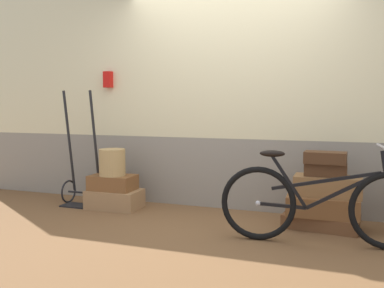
# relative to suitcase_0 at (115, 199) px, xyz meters

# --- Properties ---
(ground) EXTENTS (9.63, 5.20, 0.06)m
(ground) POSITION_rel_suitcase_0_xyz_m (1.30, -0.33, -0.14)
(ground) COLOR brown
(station_building) EXTENTS (7.63, 0.74, 2.83)m
(station_building) POSITION_rel_suitcase_0_xyz_m (1.31, 0.52, 1.29)
(station_building) COLOR gray
(station_building) RESTS_ON ground
(suitcase_0) EXTENTS (0.62, 0.41, 0.22)m
(suitcase_0) POSITION_rel_suitcase_0_xyz_m (0.00, 0.00, 0.00)
(suitcase_0) COLOR #9E754C
(suitcase_0) RESTS_ON ground
(suitcase_1) EXTENTS (0.52, 0.34, 0.17)m
(suitcase_1) POSITION_rel_suitcase_0_xyz_m (-0.02, 0.00, 0.19)
(suitcase_1) COLOR brown
(suitcase_1) RESTS_ON suitcase_0
(suitcase_2) EXTENTS (0.74, 0.44, 0.13)m
(suitcase_2) POSITION_rel_suitcase_0_xyz_m (2.32, -0.01, -0.04)
(suitcase_2) COLOR brown
(suitcase_2) RESTS_ON ground
(suitcase_3) EXTENTS (0.69, 0.37, 0.19)m
(suitcase_3) POSITION_rel_suitcase_0_xyz_m (2.33, -0.04, 0.12)
(suitcase_3) COLOR brown
(suitcase_3) RESTS_ON suitcase_2
(suitcase_4) EXTENTS (0.63, 0.30, 0.20)m
(suitcase_4) POSITION_rel_suitcase_0_xyz_m (2.37, -0.01, 0.31)
(suitcase_4) COLOR olive
(suitcase_4) RESTS_ON suitcase_3
(suitcase_5) EXTENTS (0.40, 0.21, 0.13)m
(suitcase_5) POSITION_rel_suitcase_0_xyz_m (2.35, -0.01, 0.47)
(suitcase_5) COLOR #4C2D19
(suitcase_5) RESTS_ON suitcase_4
(suitcase_6) EXTENTS (0.40, 0.23, 0.11)m
(suitcase_6) POSITION_rel_suitcase_0_xyz_m (2.34, -0.04, 0.59)
(suitcase_6) COLOR #4C2D19
(suitcase_6) RESTS_ON suitcase_5
(wicker_basket) EXTENTS (0.30, 0.30, 0.31)m
(wicker_basket) POSITION_rel_suitcase_0_xyz_m (-0.01, -0.02, 0.44)
(wicker_basket) COLOR tan
(wicker_basket) RESTS_ON suitcase_1
(luggage_trolley) EXTENTS (0.45, 0.36, 1.38)m
(luggage_trolley) POSITION_rel_suitcase_0_xyz_m (-0.46, 0.02, 0.21)
(luggage_trolley) COLOR black
(luggage_trolley) RESTS_ON ground
(bicycle) EXTENTS (1.75, 0.46, 0.87)m
(bicycle) POSITION_rel_suitcase_0_xyz_m (2.34, -0.53, 0.25)
(bicycle) COLOR black
(bicycle) RESTS_ON ground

